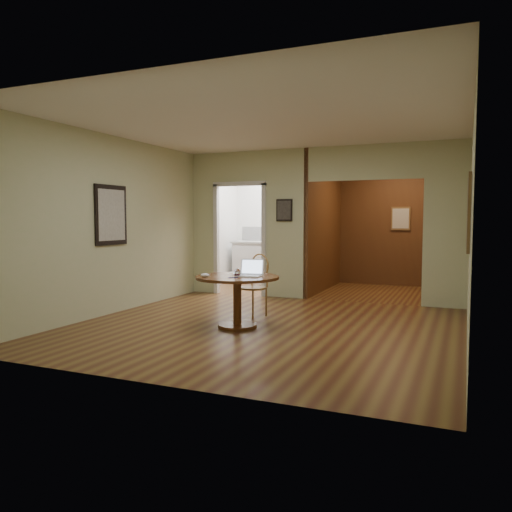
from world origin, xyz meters
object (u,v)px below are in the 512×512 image
at_px(open_laptop, 250,271).
at_px(chair, 256,281).
at_px(closed_laptop, 242,274).
at_px(dining_table, 237,289).

bearing_deg(open_laptop, chair, 100.29).
distance_m(chair, open_laptop, 0.88).
distance_m(open_laptop, closed_laptop, 0.19).
relative_size(chair, closed_laptop, 2.51).
relative_size(dining_table, open_laptop, 3.25).
distance_m(dining_table, chair, 0.86).
distance_m(dining_table, closed_laptop, 0.24).
xyz_separation_m(open_laptop, closed_laptop, (-0.16, 0.10, -0.05)).
bearing_deg(chair, dining_table, -61.86).
bearing_deg(dining_table, open_laptop, 17.94).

